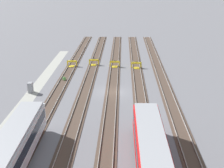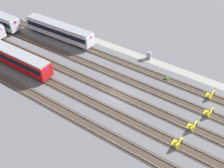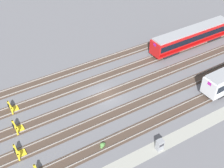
% 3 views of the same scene
% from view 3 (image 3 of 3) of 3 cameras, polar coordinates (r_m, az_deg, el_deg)
% --- Properties ---
extents(ground_plane, '(400.00, 400.00, 0.00)m').
position_cam_3_polar(ground_plane, '(48.63, -1.21, -2.13)').
color(ground_plane, slate).
extents(service_walkway, '(54.00, 2.00, 0.01)m').
position_cam_3_polar(service_walkway, '(41.42, 7.81, -11.63)').
color(service_walkway, '#9E9E93').
rests_on(service_walkway, ground).
extents(rail_track_nearest, '(90.00, 2.23, 0.21)m').
position_cam_3_polar(rail_track_nearest, '(43.37, 4.66, -8.33)').
color(rail_track_nearest, '#47382D').
rests_on(rail_track_nearest, ground).
extents(rail_track_near_inner, '(90.00, 2.23, 0.21)m').
position_cam_3_polar(rail_track_near_inner, '(45.86, 1.54, -5.04)').
color(rail_track_near_inner, '#47382D').
rests_on(rail_track_near_inner, ground).
extents(rail_track_middle, '(90.00, 2.24, 0.21)m').
position_cam_3_polar(rail_track_middle, '(48.60, -1.21, -2.09)').
color(rail_track_middle, '#47382D').
rests_on(rail_track_middle, ground).
extents(rail_track_far_inner, '(90.00, 2.23, 0.21)m').
position_cam_3_polar(rail_track_far_inner, '(51.56, -3.65, 0.54)').
color(rail_track_far_inner, '#47382D').
rests_on(rail_track_far_inner, ground).
extents(rail_track_farthest, '(90.00, 2.23, 0.21)m').
position_cam_3_polar(rail_track_farthest, '(54.70, -5.82, 2.87)').
color(rail_track_farthest, '#47382D').
rests_on(rail_track_farthest, ground).
extents(subway_car_front_row_right_inner, '(18.02, 2.98, 3.70)m').
position_cam_3_polar(subway_car_front_row_right_inner, '(61.76, 14.36, 8.41)').
color(subway_car_front_row_right_inner, '#B71414').
rests_on(subway_car_front_row_right_inner, ground).
extents(bumper_stop_near_inner_track, '(1.35, 2.00, 1.22)m').
position_cam_3_polar(bumper_stop_near_inner_track, '(41.70, -16.72, -11.84)').
color(bumper_stop_near_inner_track, yellow).
rests_on(bumper_stop_near_inner_track, ground).
extents(bumper_stop_middle_track, '(1.35, 2.00, 1.22)m').
position_cam_3_polar(bumper_stop_middle_track, '(44.81, -17.00, -7.59)').
color(bumper_stop_middle_track, yellow).
rests_on(bumper_stop_middle_track, ground).
extents(bumper_stop_far_inner_track, '(1.34, 2.00, 1.22)m').
position_cam_3_polar(bumper_stop_far_inner_track, '(48.07, -17.82, -4.11)').
color(bumper_stop_far_inner_track, yellow).
rests_on(bumper_stop_far_inner_track, ground).
extents(electrical_cabinet, '(0.90, 0.73, 1.60)m').
position_cam_3_polar(electrical_cabinet, '(40.85, 8.73, -10.95)').
color(electrical_cabinet, gray).
rests_on(electrical_cabinet, ground).
extents(weed_clump, '(0.92, 0.70, 0.64)m').
position_cam_3_polar(weed_clump, '(41.14, -1.74, -11.09)').
color(weed_clump, '#4C7F3D').
rests_on(weed_clump, ground).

